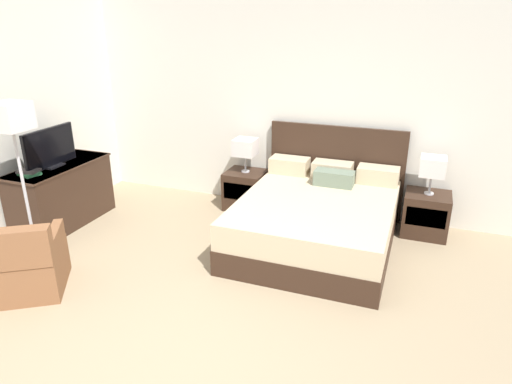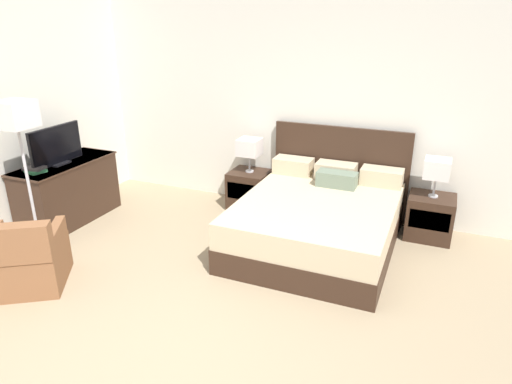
# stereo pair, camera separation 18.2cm
# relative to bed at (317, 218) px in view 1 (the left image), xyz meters

# --- Properties ---
(ground_plane) EXTENTS (10.08, 10.08, 0.00)m
(ground_plane) POSITION_rel_bed_xyz_m (-0.52, -2.36, -0.32)
(ground_plane) COLOR #998466
(wall_back) EXTENTS (7.06, 0.06, 2.86)m
(wall_back) POSITION_rel_bed_xyz_m (-0.52, 1.03, 1.11)
(wall_back) COLOR silver
(wall_back) RESTS_ON ground
(bed) EXTENTS (1.75, 2.05, 1.19)m
(bed) POSITION_rel_bed_xyz_m (0.00, 0.00, 0.00)
(bed) COLOR #332116
(bed) RESTS_ON ground
(nightstand_left) EXTENTS (0.52, 0.47, 0.52)m
(nightstand_left) POSITION_rel_bed_xyz_m (-1.17, 0.70, -0.06)
(nightstand_left) COLOR #332116
(nightstand_left) RESTS_ON ground
(nightstand_right) EXTENTS (0.52, 0.47, 0.52)m
(nightstand_right) POSITION_rel_bed_xyz_m (1.17, 0.70, -0.06)
(nightstand_right) COLOR #332116
(nightstand_right) RESTS_ON ground
(table_lamp_left) EXTENTS (0.28, 0.28, 0.46)m
(table_lamp_left) POSITION_rel_bed_xyz_m (-1.17, 0.70, 0.54)
(table_lamp_left) COLOR #B7B7BC
(table_lamp_left) RESTS_ON nightstand_left
(table_lamp_right) EXTENTS (0.28, 0.28, 0.46)m
(table_lamp_right) POSITION_rel_bed_xyz_m (1.17, 0.70, 0.54)
(table_lamp_right) COLOR #B7B7BC
(table_lamp_right) RESTS_ON nightstand_right
(dresser) EXTENTS (0.57, 1.32, 0.78)m
(dresser) POSITION_rel_bed_xyz_m (-3.14, -0.58, 0.09)
(dresser) COLOR #332116
(dresser) RESTS_ON ground
(tv) EXTENTS (0.18, 0.77, 0.47)m
(tv) POSITION_rel_bed_xyz_m (-3.14, -0.66, 0.69)
(tv) COLOR black
(tv) RESTS_ON dresser
(book_red_cover) EXTENTS (0.25, 0.23, 0.03)m
(book_red_cover) POSITION_rel_bed_xyz_m (-3.15, -1.00, 0.48)
(book_red_cover) COLOR #2D7042
(book_red_cover) RESTS_ON dresser
(book_blue_cover) EXTENTS (0.24, 0.20, 0.03)m
(book_blue_cover) POSITION_rel_bed_xyz_m (-3.16, -1.00, 0.51)
(book_blue_cover) COLOR #383333
(book_blue_cover) RESTS_ON book_red_cover
(armchair_by_window) EXTENTS (0.95, 0.95, 0.76)m
(armchair_by_window) POSITION_rel_bed_xyz_m (-2.37, -1.96, -0.03)
(armchair_by_window) COLOR brown
(armchair_by_window) RESTS_ON ground
(floor_lamp) EXTENTS (0.33, 0.33, 1.69)m
(floor_lamp) POSITION_rel_bed_xyz_m (-2.86, -1.36, 1.12)
(floor_lamp) COLOR #B7B7BC
(floor_lamp) RESTS_ON ground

